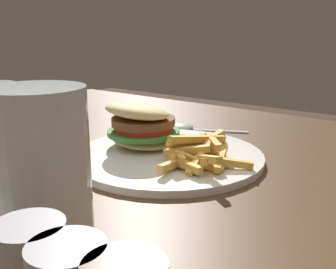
{
  "coord_description": "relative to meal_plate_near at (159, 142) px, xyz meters",
  "views": [
    {
      "loc": [
        -0.29,
        0.32,
        0.9
      ],
      "look_at": [
        0.04,
        -0.12,
        0.75
      ],
      "focal_mm": 42.0,
      "sensor_mm": 36.0,
      "label": 1
    }
  ],
  "objects": [
    {
      "name": "beer_glass",
      "position": [
        -0.06,
        0.25,
        0.04
      ],
      "size": [
        0.09,
        0.09,
        0.14
      ],
      "color": "silver",
      "rests_on": "dining_table"
    },
    {
      "name": "dining_table",
      "position": [
        -0.06,
        0.12,
        -0.11
      ],
      "size": [
        1.29,
        1.06,
        0.71
      ],
      "color": "#4C331E",
      "rests_on": "ground_plane"
    },
    {
      "name": "meal_plate_near",
      "position": [
        0.0,
        0.0,
        0.0
      ],
      "size": [
        0.28,
        0.28,
        0.09
      ],
      "color": "white",
      "rests_on": "dining_table"
    },
    {
      "name": "spoon",
      "position": [
        0.06,
        -0.16,
        -0.02
      ],
      "size": [
        0.14,
        0.09,
        0.01
      ],
      "rotation": [
        0.0,
        0.0,
        0.45
      ],
      "color": "silver",
      "rests_on": "dining_table"
    }
  ]
}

